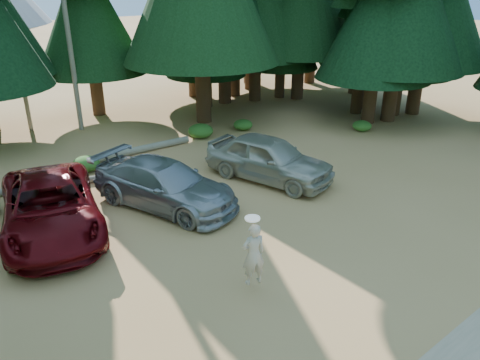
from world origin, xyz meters
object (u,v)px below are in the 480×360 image
(frisbee_player, at_px, (253,254))
(log_mid, at_px, (113,176))
(silver_minivan_right, at_px, (269,158))
(red_pickup, at_px, (51,207))
(silver_minivan_center, at_px, (165,185))
(log_right, at_px, (139,150))

(frisbee_player, distance_m, log_mid, 8.66)
(frisbee_player, relative_size, log_mid, 0.60)
(log_mid, bearing_deg, silver_minivan_right, -26.96)
(red_pickup, distance_m, log_mid, 4.09)
(log_mid, bearing_deg, frisbee_player, -79.92)
(silver_minivan_center, distance_m, log_mid, 3.31)
(silver_minivan_right, bearing_deg, log_mid, 125.20)
(silver_minivan_right, distance_m, log_mid, 5.95)
(log_mid, distance_m, log_right, 2.84)
(log_mid, height_order, log_right, log_right)
(red_pickup, distance_m, silver_minivan_right, 7.75)
(red_pickup, height_order, log_right, red_pickup)
(silver_minivan_right, xyz_separation_m, log_right, (-2.48, 5.64, -0.68))
(silver_minivan_center, relative_size, log_mid, 1.77)
(silver_minivan_right, xyz_separation_m, log_mid, (-4.58, 3.73, -0.72))
(silver_minivan_center, height_order, log_right, silver_minivan_center)
(silver_minivan_right, distance_m, frisbee_player, 6.91)
(silver_minivan_center, xyz_separation_m, log_right, (1.69, 5.13, -0.60))
(silver_minivan_center, distance_m, silver_minivan_right, 4.20)
(red_pickup, bearing_deg, log_mid, 55.03)
(silver_minivan_center, distance_m, frisbee_player, 5.44)
(frisbee_player, xyz_separation_m, log_right, (2.43, 10.51, -0.89))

